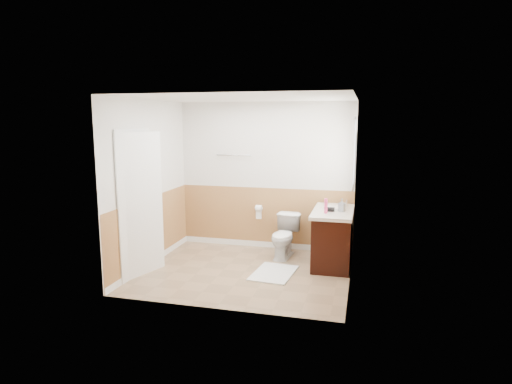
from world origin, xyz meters
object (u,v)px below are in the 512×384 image
(toilet, at_px, (284,236))
(bath_mat, at_px, (274,273))
(vanity_cabinet, at_px, (333,239))
(soap_dispenser, at_px, (342,205))
(lotion_bottle, at_px, (326,206))

(toilet, xyz_separation_m, bath_mat, (0.00, -0.81, -0.33))
(bath_mat, height_order, vanity_cabinet, vanity_cabinet)
(vanity_cabinet, relative_size, soap_dispenser, 5.62)
(lotion_bottle, bearing_deg, bath_mat, -150.71)
(bath_mat, xyz_separation_m, vanity_cabinet, (0.79, 0.64, 0.39))
(vanity_cabinet, bearing_deg, lotion_bottle, -111.46)
(toilet, distance_m, bath_mat, 0.88)
(vanity_cabinet, bearing_deg, toilet, 167.83)
(bath_mat, xyz_separation_m, lotion_bottle, (0.69, 0.39, 0.95))
(bath_mat, distance_m, lotion_bottle, 1.23)
(toilet, distance_m, vanity_cabinet, 0.81)
(bath_mat, relative_size, soap_dispenser, 4.09)
(lotion_bottle, xyz_separation_m, soap_dispenser, (0.22, 0.18, -0.01))
(lotion_bottle, height_order, soap_dispenser, lotion_bottle)
(soap_dispenser, bearing_deg, lotion_bottle, -140.67)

